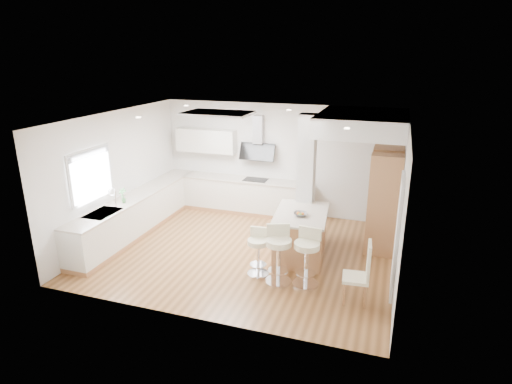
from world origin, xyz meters
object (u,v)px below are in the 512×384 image
at_px(bar_stool_c, 307,254).
at_px(dining_chair, 362,271).
at_px(peninsula, 301,234).
at_px(bar_stool_b, 279,251).
at_px(bar_stool_a, 258,249).

bearing_deg(bar_stool_c, dining_chair, -11.37).
height_order(peninsula, bar_stool_c, bar_stool_c).
relative_size(peninsula, bar_stool_b, 1.52).
xyz_separation_m(peninsula, bar_stool_a, (-0.57, -1.01, 0.04)).
xyz_separation_m(peninsula, bar_stool_c, (0.36, -1.09, 0.12)).
distance_m(bar_stool_a, bar_stool_c, 0.94).
bearing_deg(bar_stool_c, bar_stool_a, 179.41).
height_order(bar_stool_a, bar_stool_c, bar_stool_c).
xyz_separation_m(bar_stool_a, bar_stool_c, (0.93, -0.09, 0.08)).
bearing_deg(peninsula, bar_stool_c, -77.64).
bearing_deg(dining_chair, peninsula, 128.82).
bearing_deg(bar_stool_a, bar_stool_c, -11.11).
xyz_separation_m(bar_stool_b, bar_stool_c, (0.50, 0.06, -0.01)).
xyz_separation_m(bar_stool_c, dining_chair, (0.98, -0.28, -0.01)).
height_order(bar_stool_a, bar_stool_b, bar_stool_b).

